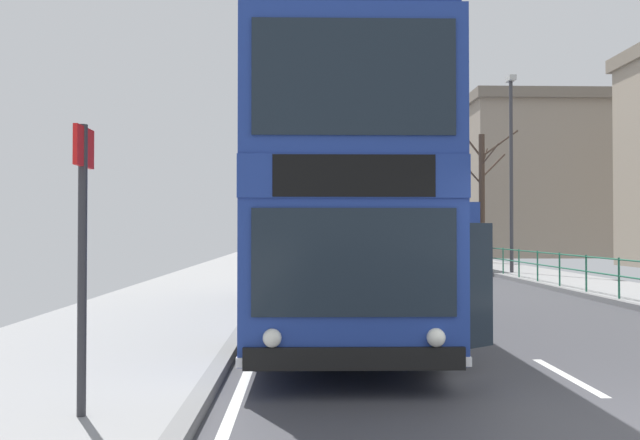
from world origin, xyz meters
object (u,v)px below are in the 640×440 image
Objects in this scene: bus_stop_sign_near at (83,236)px; street_lamp_far_side at (511,159)px; background_building_00 at (520,183)px; bare_tree_far_00 at (482,192)px; background_bus_far_lane at (427,234)px; double_decker_bus_main at (334,206)px; bare_tree_far_01 at (443,214)px.

bus_stop_sign_near is 0.33× the size of street_lamp_far_side.
bare_tree_far_00 is at bearing -115.50° from background_building_00.
background_bus_far_lane is 1.38× the size of bare_tree_far_00.
bare_tree_far_00 reaches higher than background_bus_far_lane.
bare_tree_far_00 reaches higher than double_decker_bus_main.
background_bus_far_lane is 1.92× the size of bare_tree_far_01.
street_lamp_far_side is 8.17m from bare_tree_far_00.
street_lamp_far_side is at bearing 59.11° from double_decker_bus_main.
bare_tree_far_00 is (11.44, 26.92, 2.07)m from bus_stop_sign_near.
street_lamp_far_side reaches higher than double_decker_bus_main.
background_building_00 is (11.06, 18.14, 3.94)m from background_bus_far_lane.
street_lamp_far_side reaches higher than background_bus_far_lane.
bare_tree_far_01 is (0.52, 14.41, -1.80)m from street_lamp_far_side.
background_building_00 reaches higher than double_decker_bus_main.
background_bus_far_lane is (5.54, 18.99, -0.62)m from double_decker_bus_main.
bare_tree_far_00 is at bearing 67.02° from double_decker_bus_main.
background_bus_far_lane is at bearing 109.57° from street_lamp_far_side.
double_decker_bus_main is 1.32× the size of street_lamp_far_side.
bare_tree_far_01 is at bearing 73.22° from double_decker_bus_main.
bare_tree_far_01 reaches higher than background_bus_far_lane.
bus_stop_sign_near is at bearing -107.98° from background_bus_far_lane.
bare_tree_far_00 reaches higher than bus_stop_sign_near.
bare_tree_far_00 is (8.87, 20.93, 1.56)m from double_decker_bus_main.
bus_stop_sign_near is at bearing -113.97° from background_building_00.
street_lamp_far_side reaches higher than bare_tree_far_00.
bare_tree_far_01 is (10.80, 33.28, 1.11)m from bus_stop_sign_near.
background_bus_far_lane is 21.61m from background_building_00.
bus_stop_sign_near is 0.36× the size of bare_tree_far_00.
background_bus_far_lane is 26.26m from bus_stop_sign_near.
bare_tree_far_01 is 0.28× the size of background_building_00.
street_lamp_far_side is 0.42× the size of background_building_00.
street_lamp_far_side is at bearing -92.07° from bare_tree_far_01.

